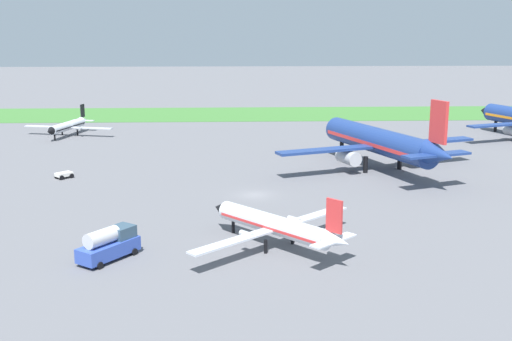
# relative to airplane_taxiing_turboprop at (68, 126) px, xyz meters

# --- Properties ---
(ground_plane) EXTENTS (600.00, 600.00, 0.00)m
(ground_plane) POSITION_rel_airplane_taxiing_turboprop_xyz_m (37.54, -50.11, -2.17)
(ground_plane) COLOR slate
(grass_taxiway_strip) EXTENTS (360.00, 28.00, 0.08)m
(grass_taxiway_strip) POSITION_rel_airplane_taxiing_turboprop_xyz_m (37.54, 33.07, -2.13)
(grass_taxiway_strip) COLOR #3D7533
(grass_taxiway_strip) RESTS_ON ground_plane
(airplane_taxiing_turboprop) EXTENTS (19.48, 16.79, 5.93)m
(airplane_taxiing_turboprop) POSITION_rel_airplane_taxiing_turboprop_xyz_m (0.00, 0.00, 0.00)
(airplane_taxiing_turboprop) COLOR silver
(airplane_taxiing_turboprop) RESTS_ON ground_plane
(airplane_midfield_jet) EXTENTS (34.37, 34.10, 12.62)m
(airplane_midfield_jet) POSITION_rel_airplane_taxiing_turboprop_xyz_m (58.17, -35.10, 2.38)
(airplane_midfield_jet) COLOR navy
(airplane_midfield_jet) RESTS_ON ground_plane
(airplane_foreground_turboprop) EXTENTS (17.48, 16.01, 6.67)m
(airplane_foreground_turboprop) POSITION_rel_airplane_taxiing_turboprop_xyz_m (38.83, -71.17, 0.27)
(airplane_foreground_turboprop) COLOR silver
(airplane_foreground_turboprop) RESTS_ON ground_plane
(baggage_cart_near_gate) EXTENTS (2.92, 2.92, 0.90)m
(baggage_cart_near_gate) POSITION_rel_airplane_taxiing_turboprop_xyz_m (8.96, -39.09, -1.60)
(baggage_cart_near_gate) COLOR white
(baggage_cart_near_gate) RESTS_ON ground_plane
(fuel_truck_midfield) EXTENTS (5.79, 6.65, 3.29)m
(fuel_truck_midfield) POSITION_rel_airplane_taxiing_turboprop_xyz_m (22.29, -73.98, -0.59)
(fuel_truck_midfield) COLOR #334FB2
(fuel_truck_midfield) RESTS_ON ground_plane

